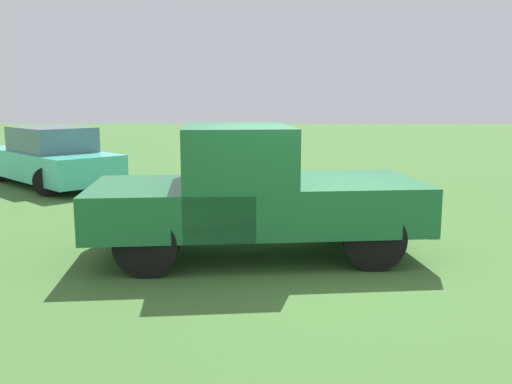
{
  "coord_description": "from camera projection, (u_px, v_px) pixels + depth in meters",
  "views": [
    {
      "loc": [
        0.35,
        7.33,
        2.2
      ],
      "look_at": [
        0.57,
        -0.37,
        0.9
      ],
      "focal_mm": 39.34,
      "sensor_mm": 36.0,
      "label": 1
    }
  ],
  "objects": [
    {
      "name": "pickup_truck",
      "position": [
        248.0,
        189.0,
        7.79
      ],
      "size": [
        4.73,
        2.53,
        1.82
      ],
      "rotation": [
        0.0,
        0.0,
        3.26
      ],
      "color": "black",
      "rests_on": "ground_plane"
    },
    {
      "name": "ground_plane",
      "position": [
        297.0,
        262.0,
        7.58
      ],
      "size": [
        80.0,
        80.0,
        0.0
      ],
      "primitive_type": "plane",
      "color": "#3D662D"
    },
    {
      "name": "sedan_near",
      "position": [
        50.0,
        158.0,
        14.13
      ],
      "size": [
        4.59,
        4.55,
        1.48
      ],
      "rotation": [
        0.0,
        0.0,
        5.51
      ],
      "color": "black",
      "rests_on": "ground_plane"
    }
  ]
}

